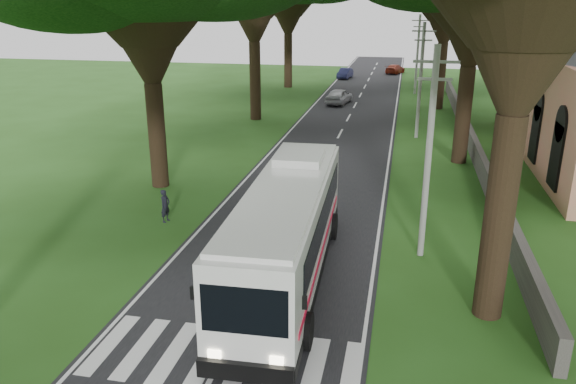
# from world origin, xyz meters

# --- Properties ---
(ground) EXTENTS (140.00, 140.00, 0.00)m
(ground) POSITION_xyz_m (0.00, 0.00, 0.00)
(ground) COLOR #234C15
(ground) RESTS_ON ground
(road) EXTENTS (8.00, 120.00, 0.04)m
(road) POSITION_xyz_m (0.00, 25.00, 0.01)
(road) COLOR black
(road) RESTS_ON ground
(crosswalk) EXTENTS (8.00, 3.00, 0.01)m
(crosswalk) POSITION_xyz_m (0.00, -2.00, 0.00)
(crosswalk) COLOR silver
(crosswalk) RESTS_ON ground
(property_wall) EXTENTS (0.35, 50.00, 1.20)m
(property_wall) POSITION_xyz_m (9.00, 24.00, 0.60)
(property_wall) COLOR #383533
(property_wall) RESTS_ON ground
(pole_near) EXTENTS (1.60, 0.24, 8.00)m
(pole_near) POSITION_xyz_m (5.50, 6.00, 4.18)
(pole_near) COLOR gray
(pole_near) RESTS_ON ground
(pole_mid) EXTENTS (1.60, 0.24, 8.00)m
(pole_mid) POSITION_xyz_m (5.50, 26.00, 4.18)
(pole_mid) COLOR gray
(pole_mid) RESTS_ON ground
(pole_far) EXTENTS (1.60, 0.24, 8.00)m
(pole_far) POSITION_xyz_m (5.50, 46.00, 4.18)
(pole_far) COLOR gray
(pole_far) RESTS_ON ground
(coach_bus) EXTENTS (3.16, 12.17, 3.56)m
(coach_bus) POSITION_xyz_m (0.80, 3.04, 1.92)
(coach_bus) COLOR white
(coach_bus) RESTS_ON ground
(distant_car_a) EXTENTS (2.47, 4.54, 1.46)m
(distant_car_a) POSITION_xyz_m (-1.57, 38.39, 0.76)
(distant_car_a) COLOR #A09FA4
(distant_car_a) RESTS_ON road
(distant_car_b) EXTENTS (1.77, 3.88, 1.23)m
(distant_car_b) POSITION_xyz_m (-3.00, 56.59, 0.65)
(distant_car_b) COLOR navy
(distant_car_b) RESTS_ON road
(distant_car_c) EXTENTS (2.83, 4.36, 1.17)m
(distant_car_c) POSITION_xyz_m (3.00, 62.80, 0.62)
(distant_car_c) COLOR maroon
(distant_car_c) RESTS_ON road
(pedestrian) EXTENTS (0.47, 0.61, 1.49)m
(pedestrian) POSITION_xyz_m (-5.63, 7.25, 0.75)
(pedestrian) COLOR black
(pedestrian) RESTS_ON ground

